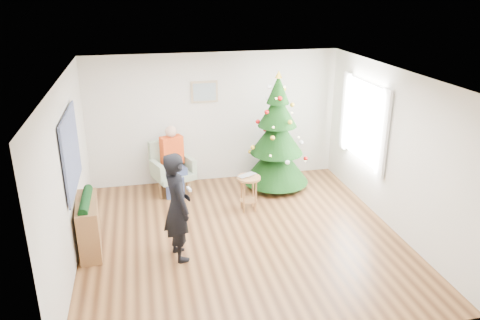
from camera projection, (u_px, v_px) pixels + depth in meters
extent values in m
plane|color=brown|center=(242.00, 237.00, 7.50)|extent=(5.00, 5.00, 0.00)
plane|color=white|center=(242.00, 76.00, 6.58)|extent=(5.00, 5.00, 0.00)
plane|color=silver|center=(215.00, 118.00, 9.33)|extent=(5.00, 0.00, 5.00)
plane|color=silver|center=(295.00, 247.00, 4.76)|extent=(5.00, 0.00, 5.00)
plane|color=silver|center=(68.00, 175.00, 6.54)|extent=(0.00, 5.00, 5.00)
plane|color=silver|center=(393.00, 150.00, 7.54)|extent=(0.00, 5.00, 5.00)
cube|color=white|center=(364.00, 121.00, 8.38)|extent=(0.04, 1.30, 1.40)
cube|color=white|center=(383.00, 134.00, 7.69)|extent=(0.05, 0.25, 1.50)
cube|color=white|center=(345.00, 111.00, 9.06)|extent=(0.05, 0.25, 1.50)
cylinder|color=#3F2816|center=(276.00, 179.00, 9.35)|extent=(0.10, 0.10, 0.30)
cone|color=black|center=(276.00, 161.00, 9.21)|extent=(1.28, 1.28, 0.84)
cone|color=black|center=(277.00, 135.00, 9.01)|extent=(1.03, 1.03, 0.74)
cone|color=black|center=(278.00, 110.00, 8.84)|extent=(0.75, 0.75, 0.64)
cone|color=black|center=(278.00, 89.00, 8.70)|extent=(0.43, 0.43, 0.54)
cone|color=gold|center=(279.00, 74.00, 8.60)|extent=(0.14, 0.14, 0.14)
cylinder|color=brown|center=(249.00, 178.00, 8.22)|extent=(0.42, 0.42, 0.04)
cylinder|color=brown|center=(249.00, 200.00, 8.37)|extent=(0.32, 0.32, 0.02)
imported|color=silver|center=(249.00, 176.00, 8.21)|extent=(0.41, 0.36, 0.03)
cube|color=#8FA484|center=(174.00, 175.00, 9.02)|extent=(0.87, 0.84, 0.12)
cube|color=#8FA484|center=(166.00, 154.00, 9.14)|extent=(0.69, 0.35, 0.60)
cube|color=#8FA484|center=(157.00, 171.00, 8.80)|extent=(0.28, 0.55, 0.30)
cube|color=#8FA484|center=(188.00, 164.00, 9.13)|extent=(0.28, 0.55, 0.30)
cube|color=navy|center=(174.00, 170.00, 8.90)|extent=(0.51, 0.53, 0.14)
cube|color=#C93E12|center=(172.00, 150.00, 8.99)|extent=(0.46, 0.35, 0.55)
sphere|color=tan|center=(171.00, 132.00, 8.83)|extent=(0.22, 0.22, 0.22)
imported|color=black|center=(177.00, 207.00, 6.70)|extent=(0.52, 0.67, 1.64)
cube|color=white|center=(189.00, 189.00, 6.61)|extent=(0.07, 0.13, 0.04)
cube|color=brown|center=(89.00, 226.00, 7.04)|extent=(0.38, 1.02, 0.80)
cylinder|color=black|center=(86.00, 201.00, 6.89)|extent=(0.14, 0.90, 0.14)
cube|color=black|center=(71.00, 151.00, 6.74)|extent=(0.03, 1.50, 1.15)
cube|color=tan|center=(204.00, 92.00, 9.06)|extent=(0.52, 0.03, 0.42)
cube|color=gray|center=(205.00, 92.00, 9.04)|extent=(0.44, 0.02, 0.34)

